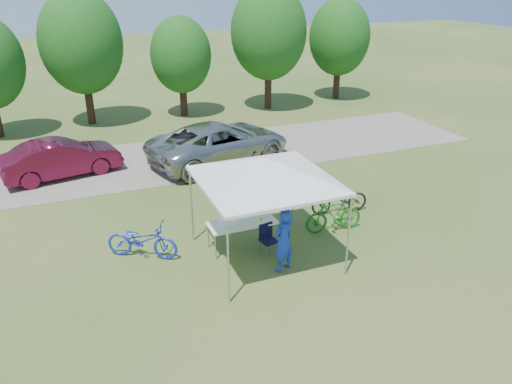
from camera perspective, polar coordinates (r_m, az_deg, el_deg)
ground at (r=13.08m, az=1.02°, el=-7.36°), size 100.00×100.00×0.00m
gravel_strip at (r=19.97m, az=-7.96°, el=3.97°), size 24.00×5.00×0.02m
canopy at (r=11.90m, az=1.11°, el=3.58°), size 4.53×4.53×3.00m
treeline at (r=24.85m, az=-12.81°, el=16.01°), size 24.89×4.28×6.30m
folding_table at (r=13.15m, az=-1.57°, el=-3.67°), size 1.81×0.75×0.74m
folding_chair at (r=13.04m, az=1.29°, el=-5.08°), size 0.47×0.49×0.80m
cooler at (r=12.94m, az=-3.14°, el=-3.14°), size 0.45×0.31×0.33m
ice_cream_cup at (r=13.24m, az=0.59°, el=-3.10°), size 0.07×0.07×0.05m
cyclist at (r=12.15m, az=3.14°, el=-5.53°), size 0.71×0.60×1.65m
bike_blue at (r=13.13m, az=-12.89°, el=-5.40°), size 1.94×1.53×0.98m
bike_green at (r=14.21m, az=8.86°, el=-2.60°), size 1.71×0.64×1.01m
bike_dark at (r=15.30m, az=9.55°, el=-0.78°), size 1.85×0.84×0.94m
minivan at (r=19.10m, az=-4.17°, el=5.67°), size 6.01×3.91×1.54m
sedan at (r=19.02m, az=-21.36°, el=3.62°), size 4.27×2.22×1.34m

